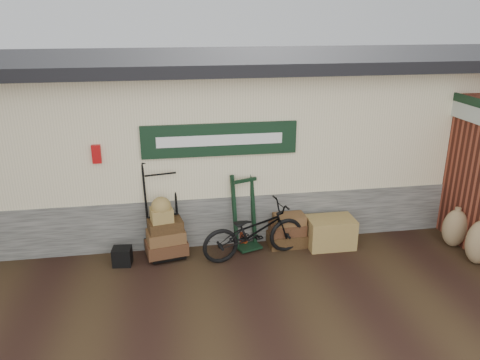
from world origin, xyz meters
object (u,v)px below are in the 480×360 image
Objects in this scene: black_trunk at (122,256)px; bicycle at (254,228)px; porter_trolley at (162,209)px; suitcase_stack at (287,230)px; green_barrow at (245,212)px; wicker_hamper at (330,232)px.

black_trunk is 0.17× the size of bicycle.
suitcase_stack is (2.17, -0.08, -0.52)m from porter_trolley.
bicycle is at bearing -25.01° from porter_trolley.
green_barrow is at bearing -10.55° from porter_trolley.
porter_trolley is 1.42m from green_barrow.
porter_trolley reaches higher than bicycle.
green_barrow is 4.40× the size of black_trunk.
black_trunk is (-2.11, -0.31, -0.51)m from green_barrow.
black_trunk is at bearing -166.61° from porter_trolley.
bicycle is at bearing -96.93° from green_barrow.
bicycle is at bearing -2.03° from black_trunk.
porter_trolley reaches higher than wicker_hamper.
bicycle is at bearing -173.89° from wicker_hamper.
green_barrow reaches higher than suitcase_stack.
wicker_hamper is 0.45× the size of bicycle.
wicker_hamper reaches higher than black_trunk.
suitcase_stack is 0.83× the size of wicker_hamper.
wicker_hamper is at bearing -27.94° from green_barrow.
porter_trolley reaches higher than black_trunk.
porter_trolley is 2.01× the size of wicker_hamper.
wicker_hamper is 3.61m from black_trunk.
wicker_hamper is (2.91, -0.24, -0.55)m from porter_trolley.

